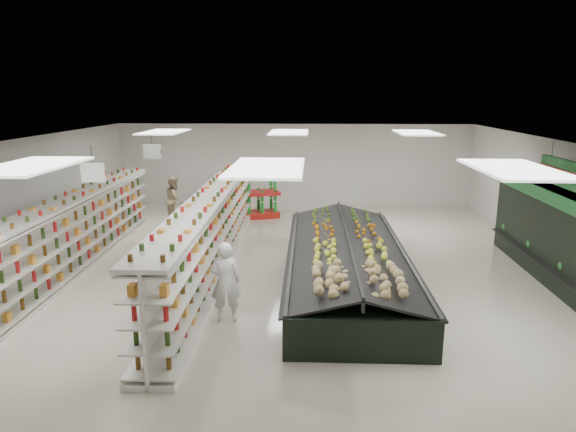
{
  "coord_description": "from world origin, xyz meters",
  "views": [
    {
      "loc": [
        0.74,
        -12.35,
        4.34
      ],
      "look_at": [
        0.14,
        0.44,
        1.29
      ],
      "focal_mm": 32.0,
      "sensor_mm": 36.0,
      "label": 1
    }
  ],
  "objects_px": {
    "soda_endcap": "(260,195)",
    "shopper_background": "(175,200)",
    "produce_island": "(346,260)",
    "gondola_left": "(69,239)",
    "shopper_main": "(225,282)",
    "gondola_center": "(212,235)"
  },
  "relations": [
    {
      "from": "soda_endcap",
      "to": "shopper_background",
      "type": "relative_size",
      "value": 1.05
    },
    {
      "from": "soda_endcap",
      "to": "produce_island",
      "type": "bearing_deg",
      "value": -67.41
    },
    {
      "from": "produce_island",
      "to": "gondola_left",
      "type": "bearing_deg",
      "value": 176.69
    },
    {
      "from": "soda_endcap",
      "to": "shopper_background",
      "type": "height_order",
      "value": "soda_endcap"
    },
    {
      "from": "produce_island",
      "to": "shopper_background",
      "type": "bearing_deg",
      "value": 135.13
    },
    {
      "from": "gondola_left",
      "to": "produce_island",
      "type": "relative_size",
      "value": 1.38
    },
    {
      "from": "produce_island",
      "to": "shopper_main",
      "type": "relative_size",
      "value": 4.77
    },
    {
      "from": "gondola_left",
      "to": "produce_island",
      "type": "distance_m",
      "value": 6.85
    },
    {
      "from": "shopper_main",
      "to": "shopper_background",
      "type": "height_order",
      "value": "shopper_main"
    },
    {
      "from": "soda_endcap",
      "to": "shopper_main",
      "type": "bearing_deg",
      "value": -88.74
    },
    {
      "from": "gondola_center",
      "to": "produce_island",
      "type": "distance_m",
      "value": 3.43
    },
    {
      "from": "produce_island",
      "to": "soda_endcap",
      "type": "bearing_deg",
      "value": 112.59
    },
    {
      "from": "produce_island",
      "to": "soda_endcap",
      "type": "relative_size",
      "value": 4.55
    },
    {
      "from": "gondola_left",
      "to": "shopper_background",
      "type": "relative_size",
      "value": 6.6
    },
    {
      "from": "shopper_background",
      "to": "shopper_main",
      "type": "bearing_deg",
      "value": -165.68
    },
    {
      "from": "gondola_center",
      "to": "gondola_left",
      "type": "bearing_deg",
      "value": -175.34
    },
    {
      "from": "soda_endcap",
      "to": "shopper_background",
      "type": "xyz_separation_m",
      "value": [
        -2.86,
        -0.93,
        -0.02
      ]
    },
    {
      "from": "gondola_left",
      "to": "soda_endcap",
      "type": "bearing_deg",
      "value": 54.22
    },
    {
      "from": "produce_island",
      "to": "shopper_background",
      "type": "relative_size",
      "value": 4.79
    },
    {
      "from": "produce_island",
      "to": "shopper_main",
      "type": "distance_m",
      "value": 3.38
    },
    {
      "from": "gondola_left",
      "to": "shopper_main",
      "type": "relative_size",
      "value": 6.58
    },
    {
      "from": "gondola_center",
      "to": "soda_endcap",
      "type": "bearing_deg",
      "value": 82.7
    }
  ]
}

